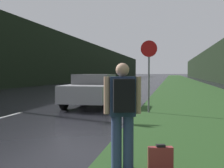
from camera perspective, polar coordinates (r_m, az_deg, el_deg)
The scene contains 9 objects.
grass_verge at distance 41.66m, azimuth 14.27°, elevation 0.16°, with size 6.00×240.00×0.02m, color #26471E.
lane_stripe_c at distance 16.52m, azimuth -8.34°, elevation -3.05°, with size 0.12×3.00×0.01m, color silver.
lane_stripe_d at distance 23.19m, azimuth -2.34°, elevation -1.48°, with size 0.12×3.00×0.01m, color silver.
treeline_far_side at distance 54.09m, azimuth -5.42°, elevation 4.53°, with size 2.00×140.00×7.23m, color black.
treeline_near_side at distance 52.19m, azimuth 20.47°, elevation 3.85°, with size 2.00×140.00×6.10m, color black.
stop_sign at distance 10.80m, azimuth 7.49°, elevation 2.95°, with size 0.63×0.07×2.77m.
hitchhiker_with_backpack at distance 4.41m, azimuth 2.19°, elevation -5.11°, with size 0.57×0.49×1.70m.
suitcase at distance 4.57m, azimuth 9.83°, elevation -14.82°, with size 0.40×0.22×0.44m.
car_passing_near at distance 12.96m, azimuth -3.76°, elevation -1.19°, with size 2.02×4.28×1.47m.
Camera 1 is at (5.71, -1.59, 1.55)m, focal length 45.00 mm.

